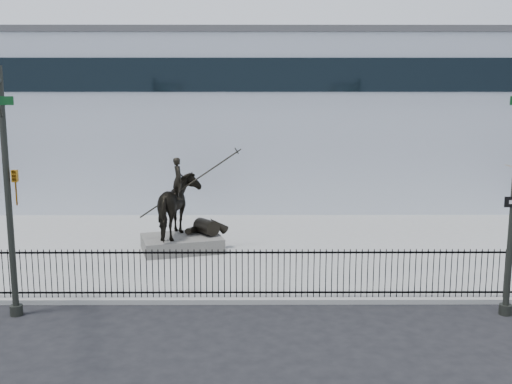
{
  "coord_description": "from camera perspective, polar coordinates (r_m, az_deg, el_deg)",
  "views": [
    {
      "loc": [
        -0.21,
        -16.06,
        6.44
      ],
      "look_at": [
        -0.13,
        6.0,
        2.55
      ],
      "focal_mm": 42.0,
      "sensor_mm": 36.0,
      "label": 1
    }
  ],
  "objects": [
    {
      "name": "plaza",
      "position": [
        23.92,
        0.3,
        -5.44
      ],
      "size": [
        30.0,
        12.0,
        0.15
      ],
      "primitive_type": "cube",
      "color": "gray",
      "rests_on": "ground"
    },
    {
      "name": "traffic_signal_left",
      "position": [
        16.94,
        -22.93,
        1.02
      ],
      "size": [
        1.52,
        4.84,
        7.0
      ],
      "color": "#272A24",
      "rests_on": "ground"
    },
    {
      "name": "ground",
      "position": [
        17.3,
        0.51,
        -11.86
      ],
      "size": [
        120.0,
        120.0,
        0.0
      ],
      "primitive_type": "plane",
      "color": "black",
      "rests_on": "ground"
    },
    {
      "name": "equestrian_statue",
      "position": [
        23.22,
        -7.01,
        -1.4
      ],
      "size": [
        3.69,
        2.84,
        3.25
      ],
      "rotation": [
        0.0,
        0.0,
        0.28
      ],
      "color": "black",
      "rests_on": "statue_plinth"
    },
    {
      "name": "picket_fence",
      "position": [
        18.17,
        0.46,
        -7.75
      ],
      "size": [
        22.1,
        0.1,
        1.5
      ],
      "color": "black",
      "rests_on": "plaza"
    },
    {
      "name": "building",
      "position": [
        36.11,
        0.12,
        6.92
      ],
      "size": [
        44.0,
        14.0,
        9.0
      ],
      "primitive_type": "cube",
      "color": "silver",
      "rests_on": "ground"
    },
    {
      "name": "statue_plinth",
      "position": [
        23.54,
        -7.07,
        -4.88
      ],
      "size": [
        3.44,
        2.81,
        0.56
      ],
      "primitive_type": "cube",
      "rotation": [
        0.0,
        0.0,
        0.28
      ],
      "color": "#514F4A",
      "rests_on": "plaza"
    }
  ]
}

